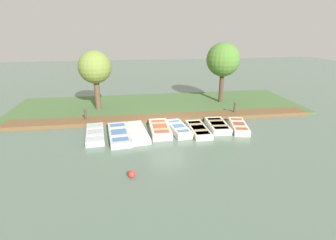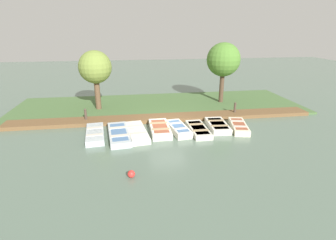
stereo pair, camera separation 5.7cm
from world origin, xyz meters
The scene contains 16 objects.
ground_plane centered at (0.00, 0.00, 0.00)m, with size 80.00×80.00×0.00m, color #566B5B.
shore_bank centered at (-5.00, 0.00, 0.07)m, with size 8.00×24.00×0.15m.
dock_walkway centered at (-1.56, 0.00, 0.13)m, with size 1.53×22.25×0.26m.
rowboat_0 centered at (0.97, -4.73, 0.19)m, with size 3.27×1.38×0.38m.
rowboat_1 centered at (1.25, -3.26, 0.19)m, with size 3.70×1.57×0.38m.
rowboat_2 centered at (1.06, -2.13, 0.18)m, with size 3.51×1.51×0.37m.
rowboat_3 centered at (0.81, -0.64, 0.22)m, with size 2.98×1.22×0.44m.
rowboat_4 centered at (0.94, 0.56, 0.21)m, with size 2.85×1.36×0.43m.
rowboat_5 centered at (1.17, 1.83, 0.17)m, with size 2.96×1.11×0.34m.
rowboat_6 centered at (0.72, 3.29, 0.19)m, with size 2.72×1.36×0.38m.
rowboat_7 centered at (1.09, 4.63, 0.20)m, with size 2.89×1.54×0.40m.
mooring_post_near centered at (-1.69, -5.62, 0.53)m, with size 0.17×0.17×1.06m.
mooring_post_far centered at (-1.69, 5.47, 0.53)m, with size 0.17×0.17×1.06m.
buoy centered at (6.06, -2.58, 0.17)m, with size 0.34×0.34×0.34m.
park_tree_far_left centered at (-4.62, -5.02, 3.46)m, with size 2.55×2.55×4.81m.
park_tree_left centered at (-5.16, 5.56, 3.82)m, with size 2.85×2.85×5.28m.
Camera 2 is at (16.54, -2.48, 6.42)m, focal length 28.00 mm.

